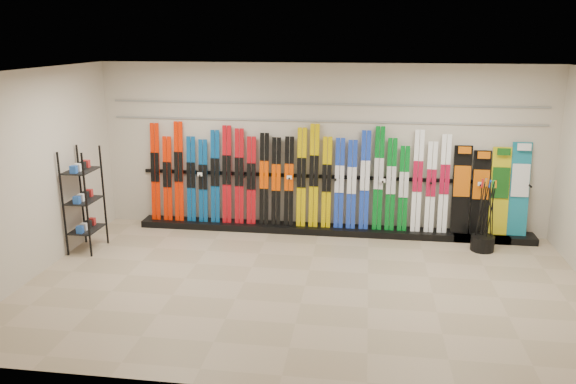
# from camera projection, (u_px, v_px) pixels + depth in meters

# --- Properties ---
(floor) EXTENTS (8.00, 8.00, 0.00)m
(floor) POSITION_uv_depth(u_px,v_px,m) (305.00, 286.00, 8.01)
(floor) COLOR tan
(floor) RESTS_ON ground
(back_wall) EXTENTS (8.00, 0.00, 8.00)m
(back_wall) POSITION_uv_depth(u_px,v_px,m) (321.00, 149.00, 10.00)
(back_wall) COLOR beige
(back_wall) RESTS_ON floor
(left_wall) EXTENTS (0.00, 5.00, 5.00)m
(left_wall) POSITION_uv_depth(u_px,v_px,m) (33.00, 175.00, 8.15)
(left_wall) COLOR beige
(left_wall) RESTS_ON floor
(ceiling) EXTENTS (8.00, 8.00, 0.00)m
(ceiling) POSITION_uv_depth(u_px,v_px,m) (307.00, 72.00, 7.21)
(ceiling) COLOR silver
(ceiling) RESTS_ON back_wall
(ski_rack_base) EXTENTS (8.00, 0.40, 0.12)m
(ski_rack_base) POSITION_uv_depth(u_px,v_px,m) (331.00, 230.00, 10.14)
(ski_rack_base) COLOR black
(ski_rack_base) RESTS_ON floor
(skis) EXTENTS (5.38, 0.21, 1.84)m
(skis) POSITION_uv_depth(u_px,v_px,m) (295.00, 180.00, 10.03)
(skis) COLOR red
(skis) RESTS_ON ski_rack_base
(snowboards) EXTENTS (1.27, 0.25, 1.60)m
(snowboards) POSITION_uv_depth(u_px,v_px,m) (491.00, 191.00, 9.63)
(snowboards) COLOR black
(snowboards) RESTS_ON ski_rack_base
(accessory_rack) EXTENTS (0.40, 0.60, 1.71)m
(accessory_rack) POSITION_uv_depth(u_px,v_px,m) (84.00, 200.00, 9.16)
(accessory_rack) COLOR black
(accessory_rack) RESTS_ON floor
(pole_bin) EXTENTS (0.38, 0.38, 0.25)m
(pole_bin) POSITION_uv_depth(u_px,v_px,m) (482.00, 243.00, 9.30)
(pole_bin) COLOR black
(pole_bin) RESTS_ON floor
(ski_poles) EXTENTS (0.30, 0.23, 1.18)m
(ski_poles) POSITION_uv_depth(u_px,v_px,m) (486.00, 215.00, 9.21)
(ski_poles) COLOR black
(ski_poles) RESTS_ON pole_bin
(slatwall_rail_0) EXTENTS (7.60, 0.02, 0.03)m
(slatwall_rail_0) POSITION_uv_depth(u_px,v_px,m) (322.00, 121.00, 9.84)
(slatwall_rail_0) COLOR gray
(slatwall_rail_0) RESTS_ON back_wall
(slatwall_rail_1) EXTENTS (7.60, 0.02, 0.03)m
(slatwall_rail_1) POSITION_uv_depth(u_px,v_px,m) (322.00, 104.00, 9.76)
(slatwall_rail_1) COLOR gray
(slatwall_rail_1) RESTS_ON back_wall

